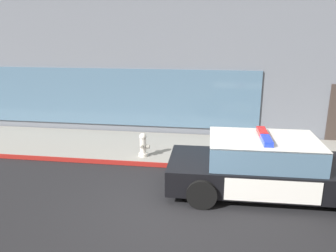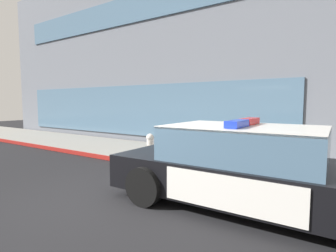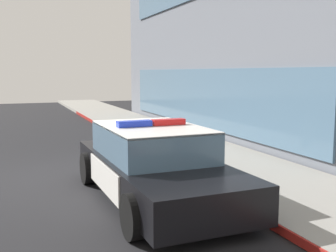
% 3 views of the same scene
% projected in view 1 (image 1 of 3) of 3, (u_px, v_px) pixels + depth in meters
% --- Properties ---
extents(ground, '(48.00, 48.00, 0.00)m').
position_uv_depth(ground, '(170.00, 213.00, 7.19)').
color(ground, black).
extents(sidewalk, '(48.00, 2.89, 0.15)m').
position_uv_depth(sidewalk, '(187.00, 149.00, 10.89)').
color(sidewalk, gray).
rests_on(sidewalk, ground).
extents(curb_red_paint, '(28.80, 0.04, 0.14)m').
position_uv_depth(curb_red_paint, '(182.00, 166.00, 9.50)').
color(curb_red_paint, maroon).
rests_on(curb_red_paint, ground).
extents(storefront_building, '(23.08, 8.64, 7.80)m').
position_uv_depth(storefront_building, '(162.00, 29.00, 15.58)').
color(storefront_building, slate).
rests_on(storefront_building, ground).
extents(police_cruiser, '(4.87, 2.19, 1.49)m').
position_uv_depth(police_cruiser, '(268.00, 166.00, 7.94)').
color(police_cruiser, black).
rests_on(police_cruiser, ground).
extents(fire_hydrant, '(0.34, 0.39, 0.73)m').
position_uv_depth(fire_hydrant, '(143.00, 145.00, 9.98)').
color(fire_hydrant, silver).
rests_on(fire_hydrant, sidewalk).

